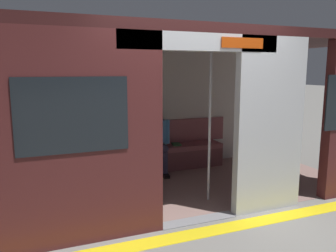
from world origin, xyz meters
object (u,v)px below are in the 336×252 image
Objects in this scene: handbag at (129,144)px; grab_pole_far at (210,123)px; train_car at (160,90)px; person_seated at (155,136)px; grab_pole_door at (151,128)px; bench_seat at (145,154)px; book at (176,144)px.

grab_pole_far reaches higher than handbag.
train_car is 0.91m from grab_pole_far.
grab_pole_door is at bearing 68.60° from person_seated.
bench_seat is 1.37× the size of grab_pole_door.
train_car is at bearing -119.03° from grab_pole_door.
book is 0.10× the size of grab_pole_door.
grab_pole_door reaches higher than bench_seat.
bench_seat is 0.65m from book.
bench_seat is at bearing -74.73° from grab_pole_far.
person_seated is 1.63m from grab_pole_far.
grab_pole_far is (-0.87, -0.05, 0.00)m from grab_pole_door.
handbag is 0.92m from book.
book is at bearing -124.49° from train_car.
grab_pole_far is (-0.71, 1.65, 0.59)m from handbag.
train_car reaches higher than book.
grab_pole_door is at bearing 67.49° from book.
bench_seat is at bearing -15.63° from person_seated.
grab_pole_far is at bearing -176.92° from grab_pole_door.
handbag reaches higher than bench_seat.
book is at bearing -97.01° from grab_pole_far.
book is at bearing -167.62° from person_seated.
train_car is 1.56m from bench_seat.
person_seated is 0.51m from book.
person_seated reaches higher than bench_seat.
book is (-0.64, -0.05, 0.12)m from bench_seat.
grab_pole_door reaches higher than person_seated.
person_seated is (-0.19, 0.05, 0.33)m from bench_seat.
handbag is at bearing -11.71° from bench_seat.
train_car is at bearing -50.58° from grab_pole_far.
train_car is 1.66m from book.
train_car is 1.31m from person_seated.
bench_seat is 0.38m from person_seated.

